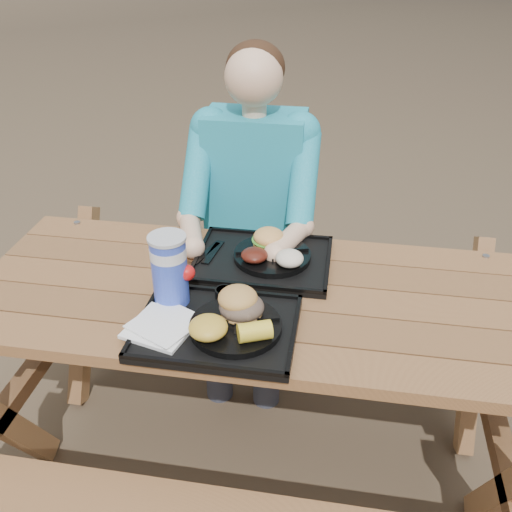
# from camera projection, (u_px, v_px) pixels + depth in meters

# --- Properties ---
(ground) EXTENTS (60.00, 60.00, 0.00)m
(ground) POSITION_uv_depth(u_px,v_px,m) (256.00, 452.00, 2.18)
(ground) COLOR #999999
(ground) RESTS_ON ground
(picnic_table) EXTENTS (1.80, 1.49, 0.75)m
(picnic_table) POSITION_uv_depth(u_px,v_px,m) (256.00, 379.00, 1.99)
(picnic_table) COLOR #999999
(picnic_table) RESTS_ON ground
(tray_near) EXTENTS (0.45, 0.35, 0.02)m
(tray_near) POSITION_uv_depth(u_px,v_px,m) (217.00, 329.00, 1.62)
(tray_near) COLOR black
(tray_near) RESTS_ON picnic_table
(tray_far) EXTENTS (0.45, 0.35, 0.02)m
(tray_far) POSITION_uv_depth(u_px,v_px,m) (263.00, 261.00, 1.92)
(tray_far) COLOR black
(tray_far) RESTS_ON picnic_table
(plate_near) EXTENTS (0.26, 0.26, 0.02)m
(plate_near) POSITION_uv_depth(u_px,v_px,m) (236.00, 326.00, 1.59)
(plate_near) COLOR black
(plate_near) RESTS_ON tray_near
(plate_far) EXTENTS (0.26, 0.26, 0.02)m
(plate_far) POSITION_uv_depth(u_px,v_px,m) (272.00, 255.00, 1.92)
(plate_far) COLOR black
(plate_far) RESTS_ON tray_far
(napkin_stack) EXTENTS (0.21, 0.21, 0.02)m
(napkin_stack) POSITION_uv_depth(u_px,v_px,m) (161.00, 326.00, 1.59)
(napkin_stack) COLOR white
(napkin_stack) RESTS_ON tray_near
(soda_cup) EXTENTS (0.10, 0.10, 0.21)m
(soda_cup) POSITION_uv_depth(u_px,v_px,m) (170.00, 271.00, 1.66)
(soda_cup) COLOR #1935BF
(soda_cup) RESTS_ON tray_near
(condiment_bbq) EXTENTS (0.06, 0.06, 0.03)m
(condiment_bbq) POSITION_uv_depth(u_px,v_px,m) (224.00, 294.00, 1.71)
(condiment_bbq) COLOR #331305
(condiment_bbq) RESTS_ON tray_near
(condiment_mustard) EXTENTS (0.05, 0.05, 0.03)m
(condiment_mustard) POSITION_uv_depth(u_px,v_px,m) (244.00, 297.00, 1.70)
(condiment_mustard) COLOR yellow
(condiment_mustard) RESTS_ON tray_near
(sandwich) EXTENTS (0.12, 0.12, 0.12)m
(sandwich) POSITION_uv_depth(u_px,v_px,m) (241.00, 296.00, 1.59)
(sandwich) COLOR #CE9248
(sandwich) RESTS_ON plate_near
(mac_cheese) EXTENTS (0.11, 0.11, 0.05)m
(mac_cheese) POSITION_uv_depth(u_px,v_px,m) (208.00, 328.00, 1.53)
(mac_cheese) COLOR gold
(mac_cheese) RESTS_ON plate_near
(corn_cob) EXTENTS (0.12, 0.12, 0.05)m
(corn_cob) POSITION_uv_depth(u_px,v_px,m) (255.00, 331.00, 1.52)
(corn_cob) COLOR yellow
(corn_cob) RESTS_ON plate_near
(cutlery_far) EXTENTS (0.05, 0.16, 0.01)m
(cutlery_far) POSITION_uv_depth(u_px,v_px,m) (213.00, 252.00, 1.95)
(cutlery_far) COLOR black
(cutlery_far) RESTS_ON tray_far
(burger) EXTENTS (0.11, 0.11, 0.10)m
(burger) POSITION_uv_depth(u_px,v_px,m) (269.00, 233.00, 1.93)
(burger) COLOR #F0A654
(burger) RESTS_ON plate_far
(baked_beans) EXTENTS (0.09, 0.09, 0.04)m
(baked_beans) POSITION_uv_depth(u_px,v_px,m) (254.00, 255.00, 1.86)
(baked_beans) COLOR #501910
(baked_beans) RESTS_ON plate_far
(potato_salad) EXTENTS (0.09, 0.09, 0.05)m
(potato_salad) POSITION_uv_depth(u_px,v_px,m) (289.00, 258.00, 1.83)
(potato_salad) COLOR white
(potato_salad) RESTS_ON plate_far
(diner) EXTENTS (0.48, 0.84, 1.28)m
(diner) POSITION_uv_depth(u_px,v_px,m) (254.00, 232.00, 2.35)
(diner) COLOR #189EAB
(diner) RESTS_ON ground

